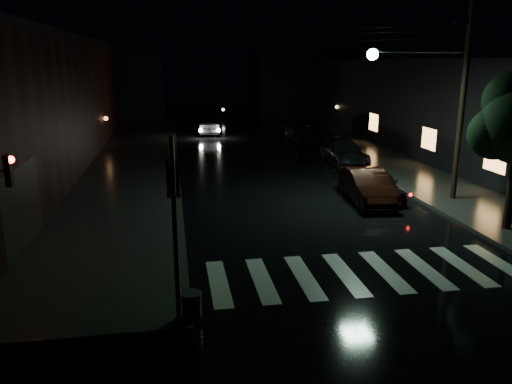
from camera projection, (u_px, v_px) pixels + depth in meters
name	position (u px, v px, depth m)	size (l,w,h in m)	color
ground	(265.00, 288.00, 13.27)	(120.00, 120.00, 0.00)	black
sidewalk_left	(121.00, 176.00, 25.81)	(6.00, 44.00, 0.15)	#282826
sidewalk_right	(394.00, 167.00, 28.21)	(4.00, 44.00, 0.15)	#282826
building_right	(472.00, 106.00, 32.40)	(10.00, 40.00, 6.00)	black
building_far_left	(98.00, 79.00, 53.58)	(14.00, 10.00, 8.00)	black
building_far_right	(313.00, 82.00, 57.55)	(14.00, 10.00, 7.00)	black
crosswalk	(365.00, 272.00, 14.23)	(9.00, 3.00, 0.01)	beige
signal_pole_corner	(183.00, 260.00, 11.14)	(0.68, 0.61, 4.20)	slate
signal_red_facade	(9.00, 169.00, 13.34)	(0.54, 0.28, 0.85)	slate
utility_pole	(448.00, 93.00, 20.19)	(4.92, 0.44, 8.00)	black
parked_car_a	(377.00, 184.00, 21.83)	(1.55, 3.85, 1.31)	black
parked_car_b	(367.00, 186.00, 21.22)	(1.50, 4.29, 1.41)	black
parked_car_c	(343.00, 151.00, 29.36)	(2.00, 4.92, 1.43)	black
parked_car_d	(308.00, 132.00, 36.72)	(2.66, 5.76, 1.60)	black
oncoming_car	(210.00, 125.00, 41.21)	(1.60, 4.60, 1.52)	black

